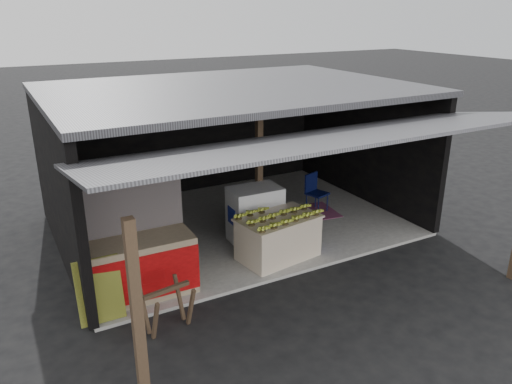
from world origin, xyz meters
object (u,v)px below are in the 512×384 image
sawhorse (167,304)px  plastic_chair (314,189)px  white_crate (255,214)px  banana_table (278,237)px  neighbor_stall (139,265)px  water_barrel (311,237)px

sawhorse → plastic_chair: 5.21m
white_crate → sawhorse: (-2.52, -1.97, -0.18)m
banana_table → white_crate: white_crate is taller
white_crate → plastic_chair: bearing=22.7°
white_crate → plastic_chair: white_crate is taller
white_crate → sawhorse: white_crate is taller
banana_table → neighbor_stall: neighbor_stall is taller
banana_table → water_barrel: bearing=-5.6°
white_crate → banana_table: bearing=-86.6°
white_crate → plastic_chair: (1.94, 0.73, -0.04)m
neighbor_stall → white_crate: bearing=20.0°
banana_table → neighbor_stall: 2.64m
banana_table → neighbor_stall: size_ratio=0.89×
sawhorse → water_barrel: size_ratio=1.56×
white_crate → neighbor_stall: neighbor_stall is taller
banana_table → neighbor_stall: (-2.64, -0.03, 0.13)m
water_barrel → plastic_chair: plastic_chair is taller
sawhorse → water_barrel: sawhorse is taller
banana_table → plastic_chair: size_ratio=1.80×
neighbor_stall → water_barrel: 3.42m
neighbor_stall → banana_table: bearing=1.8°
white_crate → water_barrel: size_ratio=2.41×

